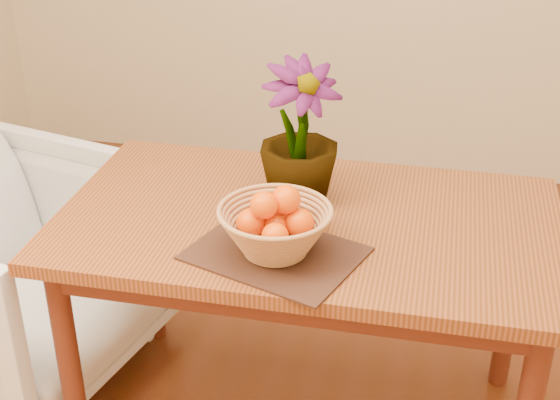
% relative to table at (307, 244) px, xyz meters
% --- Properties ---
extents(table, '(1.40, 0.80, 0.75)m').
position_rel_table_xyz_m(table, '(0.00, 0.00, 0.00)').
color(table, brown).
rests_on(table, floor).
extents(placemat, '(0.50, 0.43, 0.01)m').
position_rel_table_xyz_m(placemat, '(-0.05, -0.21, 0.09)').
color(placemat, '#361D13').
rests_on(placemat, table).
extents(wicker_basket, '(0.29, 0.29, 0.12)m').
position_rel_table_xyz_m(wicker_basket, '(-0.05, -0.21, 0.15)').
color(wicker_basket, tan).
rests_on(wicker_basket, placemat).
extents(orange_pile, '(0.19, 0.19, 0.13)m').
position_rel_table_xyz_m(orange_pile, '(-0.05, -0.21, 0.20)').
color(orange_pile, '#F04303').
rests_on(orange_pile, wicker_basket).
extents(potted_plant, '(0.32, 0.32, 0.41)m').
position_rel_table_xyz_m(potted_plant, '(-0.05, 0.10, 0.29)').
color(potted_plant, '#194313').
rests_on(potted_plant, table).
extents(armchair, '(0.91, 0.95, 0.82)m').
position_rel_table_xyz_m(armchair, '(-1.01, 0.06, -0.25)').
color(armchair, '#82675A').
rests_on(armchair, floor).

